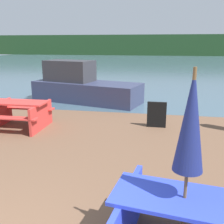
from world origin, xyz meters
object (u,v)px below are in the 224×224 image
Objects in this scene: boat at (82,87)px; signboard at (157,115)px; picnic_table_blue at (183,223)px; picnic_table_red at (19,112)px; umbrella_navy at (191,122)px.

boat reaches higher than signboard.
picnic_table_blue is 0.36× the size of boat.
signboard is at bearing 94.28° from picnic_table_blue.
picnic_table_blue is 2.33× the size of signboard.
picnic_table_blue is 5.90m from picnic_table_red.
picnic_table_red is at bearing 136.18° from picnic_table_blue.
picnic_table_blue is at bearing -85.72° from signboard.
boat reaches higher than picnic_table_red.
signboard is at bearing 94.28° from umbrella_navy.
umbrella_navy is (4.26, -4.09, 1.16)m from picnic_table_red.
picnic_table_blue is 0.80× the size of umbrella_navy.
umbrella_navy is 2.89× the size of signboard.
boat is (-3.50, 7.92, -1.01)m from umbrella_navy.
boat is (-3.50, 7.92, 0.15)m from picnic_table_blue.
picnic_table_blue reaches higher than signboard.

